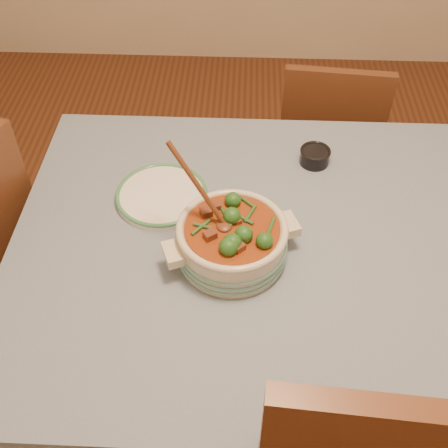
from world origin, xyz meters
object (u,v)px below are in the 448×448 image
dining_table (330,268)px  condiment_bowl (315,155)px  white_plate (162,195)px  stew_casserole (232,238)px  chair_far (328,137)px

dining_table → condiment_bowl: bearing=95.6°
dining_table → white_plate: bearing=161.3°
stew_casserole → condiment_bowl: stew_casserole is taller
chair_far → stew_casserole: bearing=73.6°
condiment_bowl → chair_far: bearing=76.4°
dining_table → stew_casserole: (-0.26, -0.05, 0.16)m
dining_table → condiment_bowl: condiment_bowl is taller
dining_table → white_plate: (-0.47, 0.16, 0.10)m
dining_table → condiment_bowl: (-0.03, 0.33, 0.12)m
stew_casserole → condiment_bowl: 0.45m
white_plate → condiment_bowl: bearing=21.8°
chair_far → dining_table: bearing=89.2°
condiment_bowl → stew_casserole: bearing=-121.6°
dining_table → condiment_bowl: size_ratio=17.79×
dining_table → stew_casserole: stew_casserole is taller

